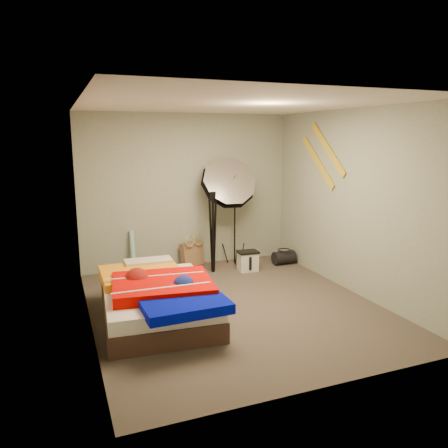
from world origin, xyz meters
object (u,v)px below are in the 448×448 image
camera_case (248,262)px  camera_tripod (213,227)px  wrapping_roll (133,252)px  photo_umbrella (228,184)px  duffel_bag (284,258)px  bed (158,298)px  tote_bag (192,254)px

camera_case → camera_tripod: 0.81m
wrapping_roll → photo_umbrella: bearing=-8.1°
camera_case → photo_umbrella: (-0.20, 0.38, 1.22)m
camera_case → duffel_bag: camera_case is taller
photo_umbrella → camera_tripod: bearing=-145.8°
duffel_bag → camera_tripod: bearing=177.5°
camera_case → photo_umbrella: bearing=119.8°
duffel_bag → bed: 2.90m
camera_case → camera_tripod: (-0.54, 0.15, 0.59)m
tote_bag → duffel_bag: size_ratio=1.07×
wrapping_roll → bed: (-0.04, -1.94, -0.07)m
wrapping_roll → bed: wrapping_roll is taller
wrapping_roll → duffel_bag: size_ratio=1.79×
photo_umbrella → tote_bag: bearing=158.7°
duffel_bag → bed: bed is taller
tote_bag → photo_umbrella: size_ratio=0.21×
wrapping_roll → photo_umbrella: size_ratio=0.35×
tote_bag → duffel_bag: tote_bag is taller
tote_bag → duffel_bag: 1.56m
camera_case → bed: 2.22m
tote_bag → camera_case: size_ratio=1.32×
bed → wrapping_roll: bearing=88.8°
wrapping_roll → camera_tripod: size_ratio=0.52×
tote_bag → bed: bed is taller
tote_bag → camera_case: (0.75, -0.60, -0.05)m
camera_case → bed: bearing=-140.1°
camera_case → duffel_bag: (0.73, 0.12, -0.04)m
tote_bag → wrapping_roll: wrapping_roll is taller
tote_bag → bed: bearing=-139.2°
tote_bag → wrapping_roll: (-0.98, 0.00, 0.14)m
bed → photo_umbrella: size_ratio=1.03×
wrapping_roll → duffel_bag: wrapping_roll is taller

